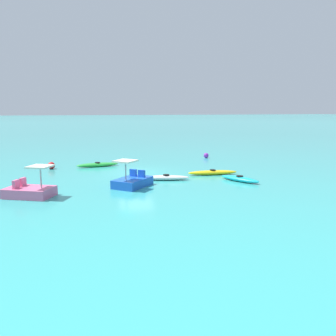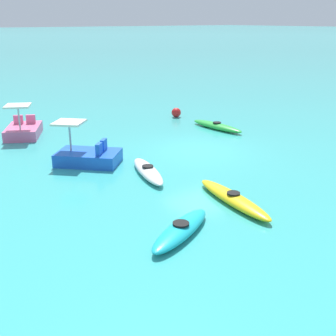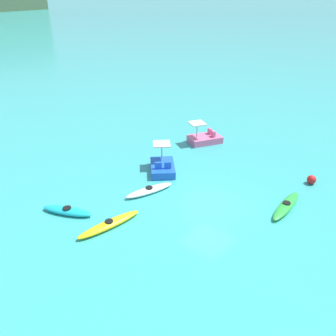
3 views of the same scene
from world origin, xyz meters
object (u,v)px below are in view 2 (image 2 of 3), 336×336
at_px(kayak_cyan, 181,230).
at_px(kayak_yellow, 233,199).
at_px(buoy_red, 176,113).
at_px(kayak_green, 217,126).
at_px(pedal_boat_blue, 88,155).
at_px(pedal_boat_pink, 23,130).
at_px(kayak_white, 148,171).

bearing_deg(kayak_cyan, kayak_yellow, -76.22).
bearing_deg(buoy_red, kayak_green, 178.75).
relative_size(kayak_cyan, buoy_red, 5.19).
xyz_separation_m(kayak_cyan, pedal_boat_blue, (6.84, -0.78, 0.17)).
bearing_deg(kayak_green, pedal_boat_pink, 61.58).
height_order(kayak_white, kayak_yellow, same).
height_order(kayak_green, pedal_boat_pink, pedal_boat_pink).
bearing_deg(pedal_boat_pink, kayak_white, -168.09).
height_order(kayak_green, kayak_cyan, same).
xyz_separation_m(kayak_white, pedal_boat_pink, (8.17, 1.72, 0.17)).
xyz_separation_m(kayak_green, pedal_boat_blue, (-1.04, 7.93, 0.17)).
xyz_separation_m(kayak_cyan, kayak_yellow, (0.63, -2.58, -0.00)).
bearing_deg(kayak_white, kayak_yellow, -169.76).
distance_m(kayak_white, kayak_yellow, 3.75).
bearing_deg(kayak_yellow, pedal_boat_blue, 16.16).
xyz_separation_m(kayak_green, kayak_yellow, (-7.25, 6.13, -0.00)).
height_order(kayak_white, kayak_cyan, same).
xyz_separation_m(kayak_green, pedal_boat_pink, (4.61, 8.52, 0.17)).
bearing_deg(kayak_yellow, kayak_cyan, 103.78).
bearing_deg(kayak_cyan, kayak_green, -47.87).
distance_m(pedal_boat_blue, buoy_red, 9.22).
bearing_deg(pedal_boat_blue, kayak_green, -82.53).
distance_m(kayak_yellow, pedal_boat_blue, 6.47).
bearing_deg(pedal_boat_blue, kayak_cyan, 173.46).
relative_size(kayak_green, kayak_cyan, 1.19).
bearing_deg(kayak_green, kayak_white, 117.61).
xyz_separation_m(pedal_boat_blue, buoy_red, (4.57, -8.01, -0.06)).
bearing_deg(pedal_boat_pink, kayak_yellow, -168.61).
bearing_deg(kayak_white, pedal_boat_pink, 11.91).
bearing_deg(buoy_red, kayak_cyan, 142.38).
relative_size(kayak_cyan, pedal_boat_blue, 1.03).
bearing_deg(kayak_cyan, buoy_red, -37.62).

